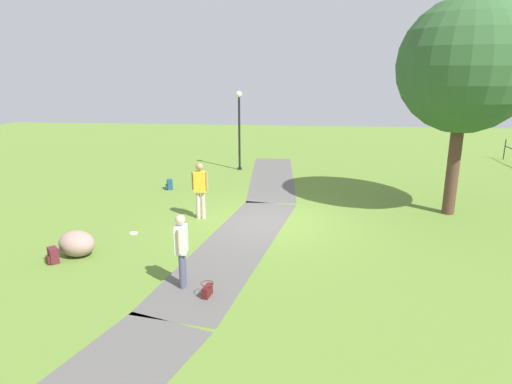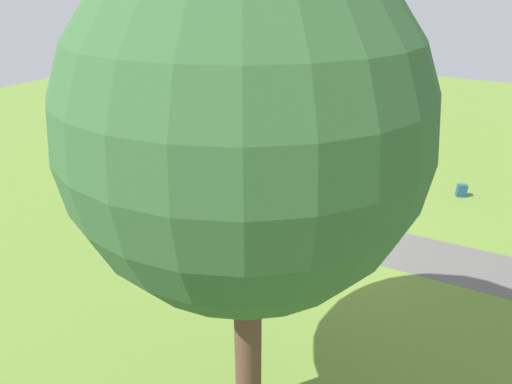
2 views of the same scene
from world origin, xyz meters
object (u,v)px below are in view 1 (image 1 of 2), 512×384
Objects in this scene: woman_with_handbag at (181,246)px; spare_backpack_on_lawn at (169,185)px; backpack_by_boulder at (53,256)px; frisbee_on_grass at (134,233)px; lawn_boulder at (77,243)px; large_shade_tree at (465,66)px; lamp_post at (239,122)px; handbag_on_grass at (207,290)px; man_near_boulder at (200,186)px.

spare_backpack_on_lawn is at bearing -161.91° from woman_with_handbag.
frisbee_on_grass is (-2.17, 1.24, -0.18)m from backpack_by_boulder.
lawn_boulder is at bearing 143.40° from backpack_by_boulder.
lawn_boulder is 1.89m from frisbee_on_grass.
backpack_by_boulder is at bearing -104.29° from woman_with_handbag.
woman_with_handbag is 3.92m from frisbee_on_grass.
large_shade_tree is 5.66× the size of lawn_boulder.
lamp_post is at bearing -178.53° from woman_with_handbag.
lamp_post is 15.34× the size of frisbee_on_grass.
lamp_post reaches higher than handbag_on_grass.
lamp_post is (-5.85, -7.71, -2.45)m from large_shade_tree.
man_near_boulder is at bearing 30.82° from spare_backpack_on_lawn.
large_shade_tree is 12.80m from backpack_by_boulder.
frisbee_on_grass is at bearing 150.31° from backpack_by_boulder.
frisbee_on_grass is (-1.66, 0.86, -0.31)m from lawn_boulder.
backpack_by_boulder is (4.98, -10.90, -4.48)m from large_shade_tree.
handbag_on_grass is 0.84× the size of spare_backpack_on_lawn.
handbag_on_grass is at bearing 39.87° from frisbee_on_grass.
spare_backpack_on_lawn is (-3.33, -1.99, -0.86)m from man_near_boulder.
frisbee_on_grass is at bearing -143.51° from woman_with_handbag.
woman_with_handbag is 3.69m from backpack_by_boulder.
backpack_by_boulder is (10.82, -3.20, -2.04)m from lamp_post.
woman_with_handbag is at bearing -122.36° from handbag_on_grass.
spare_backpack_on_lawn reaches higher than handbag_on_grass.
spare_backpack_on_lawn is at bearing 172.59° from backpack_by_boulder.
frisbee_on_grass is at bearing -140.13° from handbag_on_grass.
lawn_boulder is at bearing -66.98° from large_shade_tree.
woman_with_handbag is at bearing 36.49° from frisbee_on_grass.
handbag_on_grass is 4.50m from frisbee_on_grass.
handbag_on_grass is at bearing 13.76° from man_near_boulder.
woman_with_handbag reaches higher than handbag_on_grass.
handbag_on_grass is 8.90m from spare_backpack_on_lawn.
backpack_by_boulder is 1.00× the size of spare_backpack_on_lawn.
lamp_post is at bearing -127.18° from large_shade_tree.
spare_backpack_on_lawn is (-8.30, -3.20, 0.05)m from handbag_on_grass.
frisbee_on_grass is at bearing -47.54° from man_near_boulder.
woman_with_handbag is 4.91× the size of handbag_on_grass.
frisbee_on_grass is at bearing 3.81° from spare_backpack_on_lawn.
handbag_on_grass is at bearing 57.64° from woman_with_handbag.
woman_with_handbag is at bearing 1.47° from lamp_post.
woman_with_handbag is 1.10m from handbag_on_grass.
large_shade_tree reaches higher than lawn_boulder.
man_near_boulder is 4.50× the size of backpack_by_boulder.
man_near_boulder is at bearing -80.85° from large_shade_tree.
lawn_boulder is 4.13m from man_near_boulder.
spare_backpack_on_lawn is at bearing -176.19° from frisbee_on_grass.
woman_with_handbag is 4.62m from man_near_boulder.
spare_backpack_on_lawn is (-7.02, 0.91, 0.00)m from backpack_by_boulder.
lamp_post is 7.24m from man_near_boulder.
lamp_post is at bearing 149.01° from spare_backpack_on_lawn.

